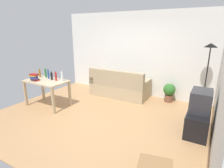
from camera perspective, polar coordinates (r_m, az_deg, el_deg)
The scene contains 15 objects.
ground_plane at distance 4.81m, azimuth -4.02°, elevation -10.03°, with size 5.20×4.40×0.02m, color tan.
wall_rear at distance 6.31m, azimuth 6.89°, elevation 9.20°, with size 5.20×0.10×2.70m, color white.
couch at distance 6.09m, azimuth 2.19°, elevation -1.03°, with size 1.88×0.84×0.92m.
tv_stand at distance 4.49m, azimuth 24.99°, elevation -10.12°, with size 0.44×1.10×0.48m.
tv at distance 4.32m, azimuth 25.77°, elevation -4.63°, with size 0.41×0.60×0.44m.
torchiere_lamp at distance 5.34m, azimuth 27.71°, elevation 6.83°, with size 0.32×0.32×1.81m.
desk at distance 5.55m, azimuth -19.53°, elevation -0.03°, with size 1.21×0.71×0.76m.
potted_plant at distance 5.87m, azimuth 17.21°, elevation -2.20°, with size 0.36×0.36×0.57m.
bottle_amber at distance 5.94m, azimuth -21.37°, elevation 3.07°, with size 0.06×0.06×0.26m.
bottle_green at distance 5.84m, azimuth -19.75°, elevation 3.15°, with size 0.05×0.05×0.28m.
bottle_blue at distance 5.67m, azimuth -19.02°, elevation 2.84°, with size 0.05×0.05×0.28m.
bottle_dark at distance 5.51m, azimuth -18.11°, elevation 2.30°, with size 0.06×0.06×0.24m.
bottle_red at distance 5.38m, azimuth -16.91°, elevation 2.23°, with size 0.06×0.06×0.27m.
bottle_clear at distance 5.28m, azimuth -15.14°, elevation 2.22°, with size 0.06×0.06×0.29m.
book_stack at distance 5.57m, azimuth -22.84°, elevation 1.91°, with size 0.25×0.21×0.20m.
Camera 1 is at (2.40, -3.58, 2.13)m, focal length 29.66 mm.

